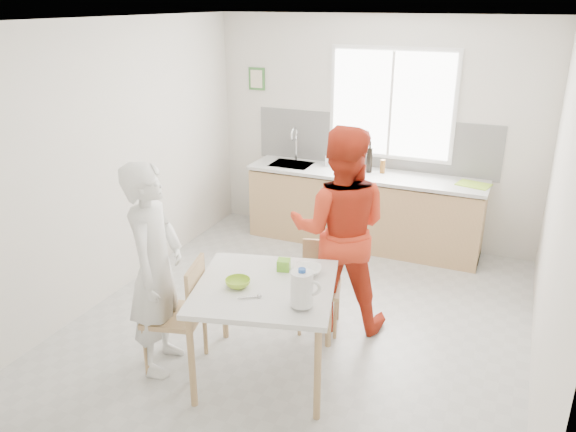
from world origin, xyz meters
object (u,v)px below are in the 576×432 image
at_px(wine_bottle_b, 369,160).
at_px(bowl_white, 308,270).
at_px(dining_table, 265,295).
at_px(chair_far, 320,281).
at_px(bowl_green, 238,283).
at_px(milk_jug, 302,288).
at_px(person_red, 340,230).
at_px(wine_bottle_a, 359,157).
at_px(person_white, 156,269).
at_px(chair_left, 182,311).

bearing_deg(wine_bottle_b, bowl_white, -85.15).
height_order(dining_table, bowl_white, bowl_white).
height_order(dining_table, chair_far, chair_far).
height_order(bowl_green, milk_jug, milk_jug).
xyz_separation_m(person_red, wine_bottle_a, (-0.41, 1.94, 0.14)).
relative_size(chair_far, milk_jug, 2.86).
distance_m(person_white, wine_bottle_b, 3.20).
height_order(chair_far, bowl_white, bowl_white).
bearing_deg(chair_left, person_white, -90.00).
height_order(bowl_white, wine_bottle_b, wine_bottle_b).
height_order(chair_far, person_red, person_red).
height_order(bowl_green, wine_bottle_b, wine_bottle_b).
bearing_deg(dining_table, wine_bottle_b, 89.75).
distance_m(dining_table, wine_bottle_a, 2.93).
bearing_deg(person_red, milk_jug, 80.92).
bearing_deg(chair_far, bowl_white, -95.09).
bearing_deg(dining_table, bowl_white, 54.22).
bearing_deg(bowl_white, wine_bottle_b, 94.85).
bearing_deg(wine_bottle_b, chair_left, -102.48).
bearing_deg(person_red, dining_table, 59.74).
xyz_separation_m(chair_left, bowl_green, (0.48, 0.07, 0.32)).
relative_size(chair_left, milk_jug, 3.34).
bearing_deg(wine_bottle_a, chair_left, -99.68).
distance_m(bowl_white, milk_jug, 0.55).
distance_m(bowl_white, wine_bottle_a, 2.63).
distance_m(bowl_green, wine_bottle_a, 3.02).
xyz_separation_m(person_white, wine_bottle_a, (0.71, 3.13, 0.21)).
height_order(person_white, bowl_green, person_white).
bearing_deg(bowl_green, dining_table, 28.45).
distance_m(person_white, person_red, 1.63).
xyz_separation_m(chair_left, chair_far, (0.79, 1.04, -0.07)).
distance_m(person_red, wine_bottle_a, 1.99).
bearing_deg(milk_jug, person_red, 80.92).
xyz_separation_m(chair_left, wine_bottle_b, (0.67, 3.03, 0.55)).
bearing_deg(chair_left, bowl_white, 104.33).
xyz_separation_m(wine_bottle_a, wine_bottle_b, (0.14, -0.05, -0.01)).
bearing_deg(dining_table, bowl_green, -151.55).
bearing_deg(wine_bottle_b, milk_jug, -83.06).
bearing_deg(chair_left, milk_jug, 74.34).
xyz_separation_m(milk_jug, wine_bottle_a, (-0.52, 3.10, 0.12)).
xyz_separation_m(chair_left, person_white, (-0.19, -0.05, 0.35)).
height_order(chair_far, milk_jug, milk_jug).
relative_size(wine_bottle_a, wine_bottle_b, 1.07).
distance_m(dining_table, wine_bottle_b, 2.88).
bearing_deg(dining_table, wine_bottle_a, 92.61).
relative_size(bowl_white, wine_bottle_b, 0.72).
bearing_deg(person_red, chair_left, 36.29).
relative_size(bowl_white, wine_bottle_a, 0.68).
relative_size(dining_table, person_red, 0.68).
bearing_deg(milk_jug, person_white, 166.77).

